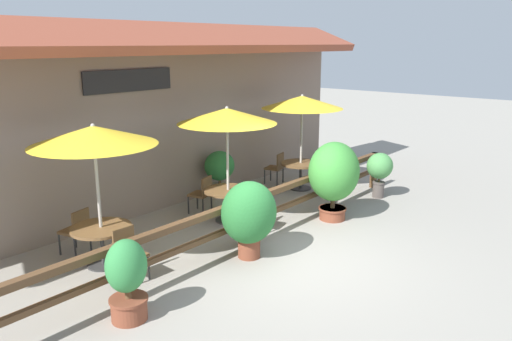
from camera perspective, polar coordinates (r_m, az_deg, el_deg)
ground_plane at (r=9.08m, az=4.16°, el=-10.14°), size 60.00×60.00×0.00m
building_facade at (r=11.26m, az=-12.89°, el=5.88°), size 14.28×1.49×4.23m
patio_railing at (r=9.42m, az=-0.96°, el=-4.61°), size 10.40×0.14×0.95m
patio_umbrella_near at (r=8.57m, az=-18.09°, el=3.81°), size 2.09×2.09×2.49m
dining_table_near at (r=9.03m, az=-17.24°, el=-7.01°), size 1.04×1.04×0.71m
chair_near_streetside at (r=8.45m, az=-14.34°, el=-8.94°), size 0.43×0.43×0.86m
chair_near_wallside at (r=9.68m, az=-19.83°, el=-6.32°), size 0.51×0.51×0.86m
patio_umbrella_middle at (r=10.38m, az=-3.34°, el=6.24°), size 2.09×2.09×2.49m
dining_table_middle at (r=10.76m, az=-3.20°, el=-2.89°), size 1.04×1.04×0.71m
chair_middle_streetside at (r=10.27m, az=-0.01°, el=-4.25°), size 0.51×0.51×0.86m
chair_middle_wallside at (r=11.33m, az=-6.17°, el=-2.52°), size 0.51×0.51×0.86m
patio_umbrella_far at (r=12.85m, az=5.30°, el=7.77°), size 2.09×2.09×2.49m
dining_table_far at (r=13.16m, az=5.13°, el=0.30°), size 1.04×1.04×0.71m
chair_far_streetside at (r=12.70m, az=7.91°, el=-0.71°), size 0.46×0.46×0.86m
chair_far_wallside at (r=13.63m, az=2.31°, el=0.46°), size 0.50×0.50×0.86m
potted_plant_entrance_palm at (r=10.85m, az=8.89°, el=-0.39°), size 1.18×1.07×1.72m
potted_plant_corner_fern at (r=12.71m, az=13.95°, el=0.23°), size 0.70×0.63×1.13m
potted_plant_broad_leaf at (r=8.87m, az=-0.81°, el=-5.04°), size 1.05×0.94×1.41m
potted_plant_small_flowering at (r=7.22m, az=-14.53°, el=-11.81°), size 0.59×0.54×1.19m
potted_plant_tall_tropical at (r=12.33m, az=-4.18°, el=0.15°), size 0.78×0.70×1.19m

